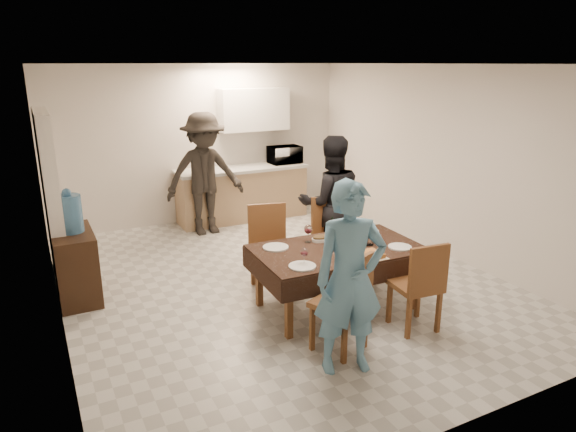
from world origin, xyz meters
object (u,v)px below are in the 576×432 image
at_px(dining_table, 338,251).
at_px(water_jug, 69,214).
at_px(wine_bottle, 332,232).
at_px(microwave, 285,155).
at_px(water_pitcher, 368,235).
at_px(person_kitchen, 205,174).
at_px(savoury_tart, 366,255).
at_px(person_near, 350,279).
at_px(console, 76,265).
at_px(person_far, 331,203).

height_order(dining_table, water_jug, water_jug).
height_order(wine_bottle, microwave, microwave).
bearing_deg(water_pitcher, person_kitchen, 104.02).
relative_size(water_pitcher, savoury_tart, 0.56).
bearing_deg(person_near, wine_bottle, 80.80).
distance_m(console, water_pitcher, 3.32).
bearing_deg(microwave, person_near, 69.66).
xyz_separation_m(console, microwave, (3.70, 2.04, 0.66)).
bearing_deg(person_far, console, 6.43).
distance_m(savoury_tart, microwave, 4.13).
distance_m(savoury_tart, person_near, 0.94).
height_order(savoury_tart, microwave, microwave).
bearing_deg(water_jug, person_far, -9.27).
bearing_deg(dining_table, console, 150.75).
height_order(console, savoury_tart, console).
bearing_deg(dining_table, water_jug, 150.75).
height_order(console, person_kitchen, person_kitchen).
xyz_separation_m(wine_bottle, microwave, (1.22, 3.54, 0.19)).
distance_m(dining_table, water_jug, 2.99).
xyz_separation_m(wine_bottle, savoury_tart, (0.15, -0.43, -0.15)).
height_order(water_jug, person_far, person_far).
relative_size(console, savoury_tart, 2.26).
distance_m(savoury_tart, person_far, 1.51).
bearing_deg(water_pitcher, person_near, -131.99).
relative_size(water_pitcher, microwave, 0.40).
xyz_separation_m(dining_table, person_far, (0.55, 1.05, 0.21)).
distance_m(water_pitcher, person_kitchen, 3.30).
distance_m(person_far, person_kitchen, 2.32).
bearing_deg(person_near, console, 142.48).
bearing_deg(person_near, dining_table, 77.59).
bearing_deg(water_pitcher, microwave, 77.29).
bearing_deg(microwave, water_pitcher, 77.29).
height_order(microwave, person_kitchen, person_kitchen).
distance_m(water_jug, wine_bottle, 2.90).
height_order(wine_bottle, person_near, person_near).
distance_m(console, water_jug, 0.61).
distance_m(water_jug, person_near, 3.27).
bearing_deg(person_kitchen, person_far, -64.53).
distance_m(console, person_near, 3.30).
xyz_separation_m(console, wine_bottle, (2.48, -1.50, 0.47)).
xyz_separation_m(water_pitcher, person_near, (-0.90, -1.00, 0.05)).
distance_m(microwave, person_kitchen, 1.68).
xyz_separation_m(microwave, person_kitchen, (-1.62, -0.45, -0.11)).
relative_size(water_jug, person_kitchen, 0.22).
xyz_separation_m(savoury_tart, person_far, (0.45, 1.43, 0.15)).
bearing_deg(wine_bottle, microwave, 70.98).
bearing_deg(water_jug, console, 0.00).
relative_size(dining_table, console, 2.11).
distance_m(microwave, person_near, 4.96).
height_order(water_pitcher, microwave, microwave).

